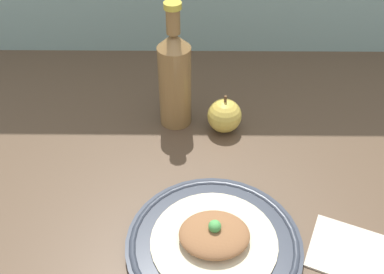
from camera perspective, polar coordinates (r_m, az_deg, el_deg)
The scene contains 6 objects.
ground_plane at distance 89.41cm, azimuth 1.12°, elevation -6.94°, with size 180.00×110.00×4.00cm, color brown.
plate at distance 77.61cm, azimuth 2.79°, elevation -13.42°, with size 29.72×29.72×2.17cm.
plated_food at distance 75.96cm, azimuth 2.84°, elevation -12.51°, with size 21.33×21.33×5.14cm.
cider_bottle at distance 96.15cm, azimuth -2.21°, elevation 7.59°, with size 7.08×7.08×28.33cm.
apple at distance 98.38cm, azimuth 4.14°, elevation 2.72°, with size 7.55×7.55×8.99cm.
napkin at distance 82.05cm, azimuth 19.83°, elevation -13.63°, with size 17.63×16.27×0.80cm.
Camera 1 is at (-1.21, -60.60, 63.73)cm, focal length 42.00 mm.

